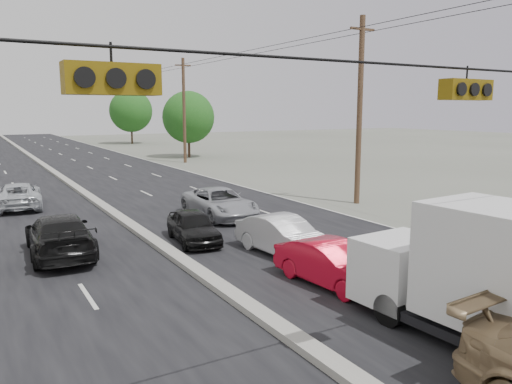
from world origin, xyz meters
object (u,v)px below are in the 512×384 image
at_px(tree_right_mid, 188,117).
at_px(queue_car_c, 220,203).
at_px(red_sedan, 332,265).
at_px(queue_car_b, 283,236).
at_px(utility_pole_right_c, 184,110).
at_px(box_truck, 503,279).
at_px(oncoming_far, 18,196).
at_px(utility_pole_right_b, 360,110).
at_px(tree_right_far, 131,111).
at_px(oncoming_near, 59,236).
at_px(queue_car_a, 193,227).

relative_size(tree_right_mid, queue_car_c, 1.43).
distance_m(red_sedan, queue_car_b, 3.41).
distance_m(utility_pole_right_c, red_sedan, 36.25).
relative_size(box_truck, oncoming_far, 1.32).
height_order(utility_pole_right_c, box_truck, utility_pole_right_c).
distance_m(utility_pole_right_b, tree_right_far, 55.11).
bearing_deg(utility_pole_right_c, red_sedan, -105.31).
bearing_deg(box_truck, oncoming_near, 115.87).
height_order(tree_right_mid, red_sedan, tree_right_mid).
relative_size(utility_pole_right_b, tree_right_far, 1.23).
xyz_separation_m(utility_pole_right_b, queue_car_c, (-8.19, 0.48, -4.41)).
distance_m(utility_pole_right_b, box_truck, 17.57).
xyz_separation_m(utility_pole_right_b, red_sedan, (-9.50, -9.70, -4.46)).
distance_m(utility_pole_right_c, box_truck, 40.84).
xyz_separation_m(oncoming_near, oncoming_far, (-0.45, 10.28, -0.08)).
bearing_deg(oncoming_near, queue_car_a, 174.76).
xyz_separation_m(queue_car_b, oncoming_near, (-6.89, 3.86, 0.06)).
xyz_separation_m(utility_pole_right_c, queue_car_c, (-8.19, -24.52, -4.41)).
xyz_separation_m(box_truck, oncoming_near, (-6.90, 12.21, -0.87)).
xyz_separation_m(queue_car_b, queue_car_c, (0.81, 6.81, 0.01)).
xyz_separation_m(tree_right_mid, queue_car_a, (-13.60, -33.15, -3.71)).
xyz_separation_m(tree_right_far, red_sedan, (-13.00, -64.70, -4.31)).
xyz_separation_m(utility_pole_right_b, tree_right_mid, (2.50, 30.00, -0.77)).
bearing_deg(queue_car_c, red_sedan, -96.67).
bearing_deg(queue_car_b, oncoming_near, 144.69).
bearing_deg(queue_car_a, queue_car_b, -49.36).
bearing_deg(utility_pole_right_b, oncoming_near, -171.16).
xyz_separation_m(queue_car_a, queue_car_c, (2.91, 3.62, 0.06)).
relative_size(utility_pole_right_c, queue_car_b, 2.42).
bearing_deg(utility_pole_right_c, oncoming_near, -120.05).
relative_size(queue_car_a, queue_car_c, 0.74).
xyz_separation_m(utility_pole_right_c, tree_right_far, (3.50, 30.00, -0.15)).
bearing_deg(utility_pole_right_b, queue_car_a, -164.17).
bearing_deg(utility_pole_right_c, queue_car_c, -108.48).
xyz_separation_m(tree_right_far, queue_car_a, (-14.60, -58.15, -4.33)).
xyz_separation_m(utility_pole_right_c, oncoming_far, (-16.34, -17.19, -4.44)).
relative_size(red_sedan, oncoming_near, 0.77).
relative_size(tree_right_far, oncoming_near, 1.60).
distance_m(box_truck, queue_car_b, 8.40).
distance_m(queue_car_a, queue_car_b, 3.81).
xyz_separation_m(tree_right_mid, queue_car_c, (-10.69, -29.52, -3.64)).
relative_size(tree_right_mid, box_truck, 1.13).
height_order(queue_car_b, oncoming_far, queue_car_b).
bearing_deg(queue_car_a, red_sedan, -69.04).
bearing_deg(utility_pole_right_b, box_truck, -121.49).
bearing_deg(oncoming_near, utility_pole_right_b, -168.39).
distance_m(tree_right_far, oncoming_near, 60.80).
bearing_deg(box_truck, utility_pole_right_b, 54.90).
xyz_separation_m(utility_pole_right_c, box_truck, (-8.99, -39.68, -3.49)).
distance_m(tree_right_far, queue_car_c, 55.92).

